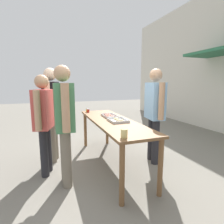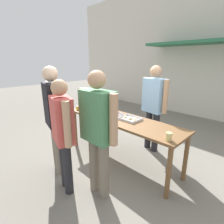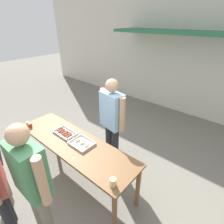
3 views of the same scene
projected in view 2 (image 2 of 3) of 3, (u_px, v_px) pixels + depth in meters
The scene contains 12 objects.
ground_plane at pixel (121, 160), 3.49m from camera, with size 24.00×24.00×0.00m, color slate.
building_facade_back at pixel (206, 48), 5.53m from camera, with size 12.00×1.11×4.50m.
serving_table at pixel (121, 124), 3.27m from camera, with size 2.41×0.69×0.87m.
food_tray_sausages at pixel (112, 114), 3.48m from camera, with size 0.42×0.24×0.04m.
food_tray_buns at pixel (130, 119), 3.16m from camera, with size 0.38×0.30×0.06m.
condiment_jar_mustard at pixel (77, 108), 3.79m from camera, with size 0.06×0.06×0.08m.
condiment_jar_ketchup at pixel (80, 109), 3.74m from camera, with size 0.06×0.06×0.08m.
beer_cup at pixel (169, 136), 2.35m from camera, with size 0.09×0.09×0.11m.
person_server_behind_table at pixel (154, 102), 3.60m from camera, with size 0.65×0.32×1.81m.
person_customer_holding_hotdog at pixel (54, 112), 2.84m from camera, with size 0.60×0.33×1.83m.
person_customer_with_cup at pixel (98, 126), 2.33m from camera, with size 0.69×0.26×1.80m.
person_customer_waiting_in_line at pixel (63, 128), 2.43m from camera, with size 0.60×0.35×1.68m.
Camera 2 is at (2.04, -2.29, 1.92)m, focal length 28.00 mm.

